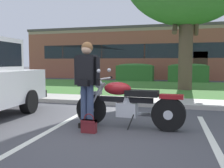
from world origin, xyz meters
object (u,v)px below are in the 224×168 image
rider_person (87,78)px  hedge_left (135,72)px  hedge_center_left (188,73)px  brick_building (152,54)px  motorcycle (132,104)px  handbag (89,125)px

rider_person → hedge_left: 13.15m
hedge_center_left → brick_building: brick_building is taller
motorcycle → brick_building: brick_building is taller
motorcycle → rider_person: rider_person is taller
handbag → hedge_left: hedge_left is taller
rider_person → hedge_left: bearing=97.6°
motorcycle → hedge_left: (-2.60, 12.81, 0.17)m
handbag → hedge_left: size_ratio=0.14×
rider_person → brick_building: 19.68m
motorcycle → rider_person: 1.04m
hedge_left → rider_person: bearing=-82.4°
hedge_center_left → hedge_left: bearing=180.0°
rider_person → handbag: (0.19, -0.37, -0.85)m
rider_person → handbag: 0.94m
brick_building → rider_person: bearing=-85.7°
rider_person → brick_building: size_ratio=0.08×
hedge_left → motorcycle: bearing=-78.5°
brick_building → motorcycle: bearing=-83.1°
motorcycle → hedge_center_left: (0.92, 12.81, 0.17)m
hedge_center_left → motorcycle: bearing=-94.1°
rider_person → hedge_center_left: size_ratio=0.68×
motorcycle → rider_person: (-0.87, -0.22, 0.51)m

